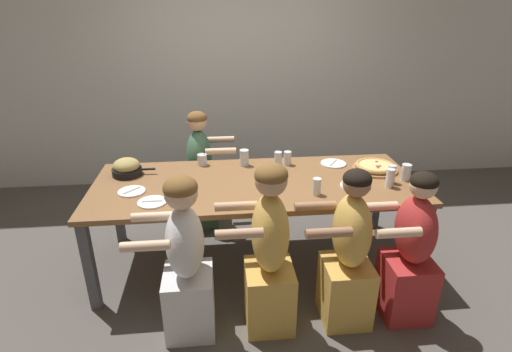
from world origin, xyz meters
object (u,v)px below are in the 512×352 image
Objects in this scene: drinking_glass_e at (268,177)px; drinking_glass_h at (406,172)px; diner_near_midleft at (186,264)px; diner_near_right at (410,255)px; skillet_bowl at (127,168)px; diner_near_center at (269,256)px; drinking_glass_f at (390,179)px; empty_plate_b at (152,202)px; drinking_glass_a at (391,175)px; diner_near_midright at (348,256)px; pizza_board_main at (375,167)px; drinking_glass_d at (317,188)px; empty_plate_c at (355,186)px; diner_far_midleft at (201,175)px; drinking_glass_g at (278,161)px; drinking_glass_c at (244,159)px; empty_plate_a at (132,191)px; cocktail_glass_blue at (202,160)px; empty_plate_d at (333,163)px; drinking_glass_b at (287,159)px.

drinking_glass_h is at bearing -2.84° from drinking_glass_e.
diner_near_right is (1.50, 0.00, -0.03)m from diner_near_midleft.
diner_near_center reaches higher than skillet_bowl.
empty_plate_b is at bearing -177.04° from drinking_glass_f.
diner_near_midright reaches higher than drinking_glass_a.
pizza_board_main is at bearing -60.77° from diner_near_midleft.
empty_plate_c is at bearing 17.28° from drinking_glass_d.
drinking_glass_a is at bearing 5.15° from empty_plate_b.
drinking_glass_g is at bearing 55.61° from diner_far_midleft.
drinking_glass_e is at bearing 51.59° from diner_near_right.
diner_near_right is at bearing -90.00° from diner_near_midleft.
empty_plate_b is 0.18× the size of diner_far_midleft.
drinking_glass_e is at bearing -67.72° from drinking_glass_c.
pizza_board_main is 1.86× the size of empty_plate_a.
diner_near_midleft reaches higher than cocktail_glass_blue.
pizza_board_main is 2.00m from empty_plate_a.
diner_far_midleft is (-1.53, 0.86, -0.30)m from drinking_glass_a.
drinking_glass_d is 0.11× the size of diner_near_midleft.
empty_plate_b and empty_plate_c have the same top height.
drinking_glass_f is at bearing 7.21° from drinking_glass_d.
drinking_glass_f is 0.99× the size of drinking_glass_g.
skillet_bowl is at bearing -178.06° from empty_plate_d.
diner_near_center is (0.44, -1.14, -0.24)m from cocktail_glass_blue.
cocktail_glass_blue is at bearing 40.59° from diner_near_midright.
empty_plate_d is (1.77, 0.06, -0.06)m from skillet_bowl.
drinking_glass_h is at bearing -69.43° from diner_near_midleft.
drinking_glass_a is 1.00× the size of drinking_glass_f.
empty_plate_d is 0.20× the size of diner_near_right.
drinking_glass_e reaches higher than empty_plate_b.
drinking_glass_b reaches higher than empty_plate_c.
drinking_glass_a is 0.97m from drinking_glass_e.
drinking_glass_b is at bearing 3.89° from skillet_bowl.
diner_near_midleft reaches higher than drinking_glass_c.
diner_near_right is (1.93, -0.64, -0.27)m from empty_plate_a.
drinking_glass_c is 1.13m from diner_near_center.
drinking_glass_h is 1.86m from diner_near_midleft.
drinking_glass_a is at bearing -51.69° from empty_plate_d.
drinking_glass_f is at bearing -4.05° from diner_near_right.
pizza_board_main is 0.32× the size of diner_near_center.
drinking_glass_c is (-0.79, 0.06, 0.05)m from empty_plate_d.
diner_near_right reaches higher than drinking_glass_e.
diner_far_midleft reaches higher than empty_plate_a.
drinking_glass_f is (0.26, -0.03, 0.06)m from empty_plate_c.
diner_far_midleft is (-1.23, 0.90, -0.24)m from empty_plate_c.
diner_near_midleft is 0.54m from diner_near_center.
drinking_glass_g reaches higher than pizza_board_main.
drinking_glass_f reaches higher than pizza_board_main.
drinking_glass_d is at bearing -38.42° from cocktail_glass_blue.
diner_near_midleft reaches higher than pizza_board_main.
empty_plate_d is 1.27m from diner_near_center.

